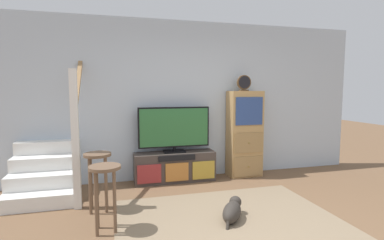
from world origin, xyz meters
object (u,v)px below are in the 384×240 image
Objects in this scene: side_cabinet at (244,134)px; bar_stool_far at (98,168)px; desk_clock at (244,83)px; media_console at (175,167)px; dog at (232,211)px; bar_stool_near at (105,183)px; television at (174,128)px.

side_cabinet is 2.64m from bar_stool_far.
media_console is at bearing 179.77° from desk_clock.
dog is at bearing -77.89° from media_console.
media_console is at bearing 38.36° from bar_stool_far.
desk_clock is 0.37× the size of bar_stool_far.
side_cabinet is 2.82m from bar_stool_near.
desk_clock is at bearing -156.30° from side_cabinet.
bar_stool_near is (-2.35, -1.55, -0.21)m from side_cabinet.
television is 1.56m from bar_stool_far.
bar_stool_near is 0.98× the size of bar_stool_far.
television is at bearing 90.00° from media_console.
side_cabinet is at bearing 0.46° from media_console.
side_cabinet is at bearing 33.39° from bar_stool_near.
bar_stool_near reaches higher than media_console.
side_cabinet is at bearing 23.70° from desk_clock.
side_cabinet reaches higher than dog.
bar_stool_near is 0.61m from bar_stool_far.
media_console is at bearing -179.54° from side_cabinet.
media_console is at bearing 54.93° from bar_stool_near.
bar_stool_far is at bearing -141.64° from media_console.
television is 1.28m from side_cabinet.
side_cabinet is 2.00m from dog.
bar_stool_far is at bearing -158.94° from desk_clock.
dog is (1.43, -0.11, -0.42)m from bar_stool_near.
side_cabinet is 3.12× the size of dog.
bar_stool_near is at bearing -124.66° from television.
dog is (-0.88, -1.64, -1.54)m from desk_clock.
media_console is at bearing -90.00° from television.
desk_clock is (1.24, -0.00, 1.40)m from media_console.
television is (0.00, 0.02, 0.65)m from media_console.
bar_stool_far is (-2.42, -0.93, -1.10)m from desk_clock.
media_console is 0.65m from television.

